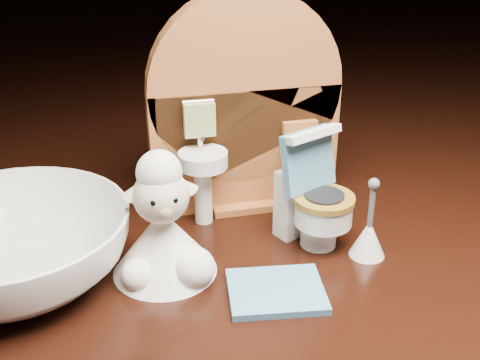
{
  "coord_description": "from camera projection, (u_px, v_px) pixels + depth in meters",
  "views": [
    {
      "loc": [
        -0.09,
        -0.3,
        0.2
      ],
      "look_at": [
        -0.02,
        0.01,
        0.05
      ],
      "focal_mm": 45.0,
      "sensor_mm": 36.0,
      "label": 1
    }
  ],
  "objects": [
    {
      "name": "ceramic_bowl",
      "position": [
        13.0,
        249.0,
        0.34
      ],
      "size": [
        0.13,
        0.13,
        0.04
      ],
      "primitive_type": "imported",
      "rotation": [
        0.0,
        0.0,
        0.02
      ],
      "color": "white",
      "rests_on": "ground"
    },
    {
      "name": "backdrop_panel",
      "position": [
        244.0,
        117.0,
        0.4
      ],
      "size": [
        0.13,
        0.05,
        0.15
      ],
      "color": "#A45B2D",
      "rests_on": "ground"
    },
    {
      "name": "plush_lamb",
      "position": [
        164.0,
        233.0,
        0.34
      ],
      "size": [
        0.06,
        0.06,
        0.08
      ],
      "rotation": [
        0.0,
        0.0,
        0.02
      ],
      "color": "white",
      "rests_on": "ground"
    },
    {
      "name": "toilet_brush",
      "position": [
        368.0,
        236.0,
        0.37
      ],
      "size": [
        0.02,
        0.02,
        0.05
      ],
      "color": "white",
      "rests_on": "ground"
    },
    {
      "name": "toy_toilet",
      "position": [
        313.0,
        202.0,
        0.38
      ],
      "size": [
        0.05,
        0.05,
        0.08
      ],
      "rotation": [
        0.0,
        0.0,
        0.41
      ],
      "color": "white",
      "rests_on": "ground"
    },
    {
      "name": "bath_mat",
      "position": [
        276.0,
        291.0,
        0.33
      ],
      "size": [
        0.06,
        0.05,
        0.0
      ],
      "primitive_type": "cube",
      "rotation": [
        0.0,
        0.0,
        -0.14
      ],
      "color": "teal",
      "rests_on": "ground"
    }
  ]
}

